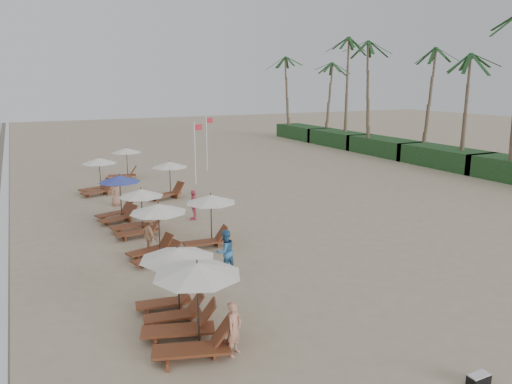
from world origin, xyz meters
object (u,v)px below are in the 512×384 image
inland_station_1 (167,178)px  lounger_station_3 (137,213)px  lounger_station_0 (190,307)px  flag_pole_near (195,150)px  beachgoer_mid_a (225,251)px  lounger_station_1 (173,278)px  inland_station_0 (208,214)px  beachgoer_far_b (116,192)px  beachgoer_mid_b (150,234)px  lounger_station_2 (154,230)px  beachgoer_far_a (194,205)px  lounger_station_4 (117,198)px  inland_station_2 (124,160)px  beachgoer_near (234,329)px  duffel_bag (479,380)px  lounger_station_5 (97,176)px

inland_station_1 → lounger_station_3: bearing=-117.5°
lounger_station_0 → flag_pole_near: size_ratio=0.64×
inland_station_1 → beachgoer_mid_a: bearing=-96.5°
lounger_station_1 → lounger_station_3: (0.88, 8.71, -0.21)m
inland_station_0 → beachgoer_far_b: bearing=104.7°
beachgoer_mid_b → lounger_station_2: bearing=159.1°
inland_station_0 → flag_pole_near: (3.85, 12.54, 1.00)m
lounger_station_3 → beachgoer_far_a: (3.21, 1.10, -0.20)m
beachgoer_mid_b → lounger_station_1: bearing=154.3°
lounger_station_4 → beachgoer_mid_a: 9.31m
inland_station_1 → beachgoer_far_a: size_ratio=1.81×
inland_station_0 → beachgoer_mid_b: 2.62m
inland_station_2 → beachgoer_mid_b: bearing=-98.1°
lounger_station_2 → beachgoer_near: lounger_station_2 is taller
duffel_bag → inland_station_2: bearing=94.4°
inland_station_0 → duffel_bag: 12.63m
lounger_station_0 → beachgoer_far_a: size_ratio=1.75×
beachgoer_mid_a → duffel_bag: size_ratio=3.03×
lounger_station_3 → beachgoer_mid_a: 6.53m
inland_station_1 → beachgoer_far_a: bearing=-91.2°
beachgoer_near → duffel_bag: 6.05m
lounger_station_1 → lounger_station_5: lounger_station_5 is taller
beachgoer_mid_a → beachgoer_mid_b: bearing=-75.0°
lounger_station_2 → beachgoer_mid_a: lounger_station_2 is taller
inland_station_1 → beachgoer_near: bearing=-100.8°
lounger_station_1 → beachgoer_near: bearing=-75.0°
lounger_station_5 → beachgoer_mid_a: bearing=-81.9°
beachgoer_far_a → duffel_bag: (1.34, -16.52, -0.64)m
lounger_station_5 → lounger_station_4: bearing=-90.2°
inland_station_2 → flag_pole_near: bearing=-47.5°
inland_station_0 → duffel_bag: size_ratio=4.74×
beachgoer_far_a → flag_pole_near: flag_pole_near is taller
beachgoer_mid_b → beachgoer_mid_a: bearing=-169.2°
beachgoer_near → lounger_station_3: bearing=53.6°
flag_pole_near → inland_station_0: bearing=-107.1°
lounger_station_3 → beachgoer_near: 11.59m
lounger_station_5 → beachgoer_mid_a: 15.93m
lounger_station_0 → lounger_station_2: lounger_station_0 is taller
lounger_station_5 → beachgoer_near: (0.26, -21.10, -0.43)m
inland_station_0 → beachgoer_mid_a: (-0.57, -3.23, -0.59)m
inland_station_1 → inland_station_2: 7.59m
lounger_station_1 → inland_station_1: (4.20, 15.08, 0.08)m
lounger_station_5 → inland_station_1: (3.68, -3.14, 0.12)m
lounger_station_1 → lounger_station_2: (0.76, 4.99, 0.02)m
beachgoer_near → flag_pole_near: 22.11m
beachgoer_mid_b → flag_pole_near: flag_pole_near is taller
lounger_station_3 → lounger_station_2: bearing=-91.8°
beachgoer_mid_a → inland_station_1: bearing=-110.3°
lounger_station_1 → beachgoer_mid_a: bearing=41.7°
inland_station_1 → beachgoer_far_a: inland_station_1 is taller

